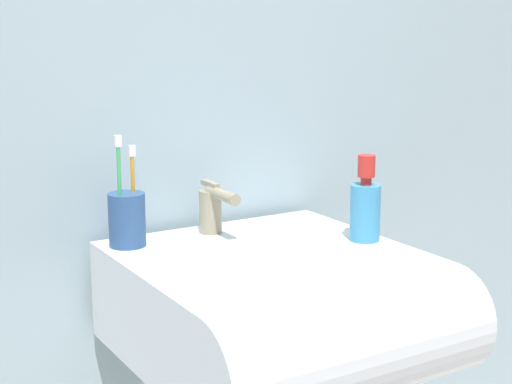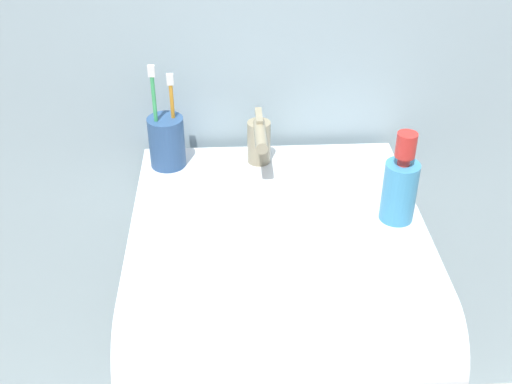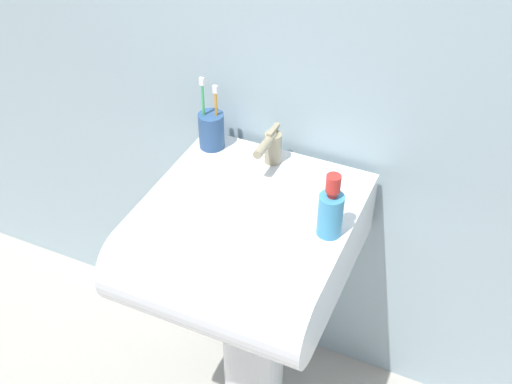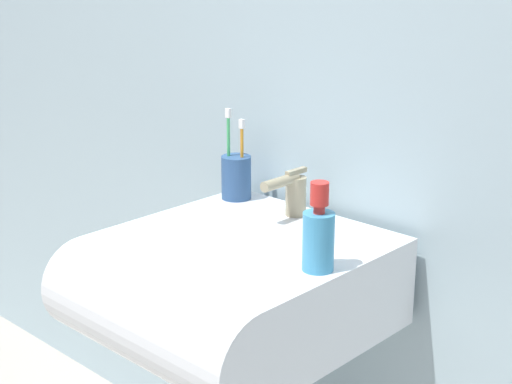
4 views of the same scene
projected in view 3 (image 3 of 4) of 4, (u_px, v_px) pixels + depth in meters
name	position (u px, v px, depth m)	size (l,w,h in m)	color
sink_pedestal	(253.00, 331.00, 1.80)	(0.18, 0.18, 0.59)	white
sink_basin	(242.00, 247.00, 1.51)	(0.48, 0.53, 0.18)	white
faucet	(271.00, 146.00, 1.58)	(0.04, 0.13, 0.10)	tan
toothbrush_cup	(211.00, 130.00, 1.64)	(0.07, 0.07, 0.20)	#2D5184
soap_bottle	(331.00, 211.00, 1.37)	(0.06, 0.06, 0.16)	#3F99CC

